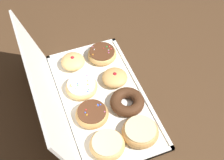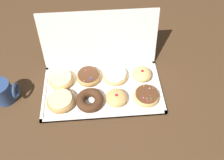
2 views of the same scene
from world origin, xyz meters
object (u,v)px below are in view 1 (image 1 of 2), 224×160
glazed_ring_donut_0 (140,132)px  sprinkle_donut_5 (92,114)px  jelly_filled_donut_2 (115,78)px  sprinkle_donut_6 (82,87)px  jelly_filled_donut_7 (73,62)px  donut_box (104,99)px  glazed_ring_donut_4 (107,145)px  chocolate_cake_ring_donut_1 (127,102)px  sprinkle_donut_3 (102,54)px

glazed_ring_donut_0 → sprinkle_donut_5: size_ratio=1.07×
jelly_filled_donut_2 → sprinkle_donut_6: size_ratio=0.81×
jelly_filled_donut_7 → jelly_filled_donut_2: bearing=-137.1°
donut_box → glazed_ring_donut_4: 0.19m
sprinkle_donut_6 → jelly_filled_donut_2: bearing=-92.4°
jelly_filled_donut_7 → glazed_ring_donut_0: bearing=-162.5°
donut_box → sprinkle_donut_6: sprinkle_donut_6 is taller
sprinkle_donut_5 → jelly_filled_donut_7: bearing=-1.7°
donut_box → glazed_ring_donut_4: size_ratio=4.70×
donut_box → jelly_filled_donut_7: size_ratio=5.85×
jelly_filled_donut_2 → sprinkle_donut_6: jelly_filled_donut_2 is taller
chocolate_cake_ring_donut_1 → glazed_ring_donut_4: bearing=136.8°
glazed_ring_donut_0 → glazed_ring_donut_4: size_ratio=1.06×
jelly_filled_donut_2 → sprinkle_donut_6: (0.01, 0.12, -0.00)m
donut_box → chocolate_cake_ring_donut_1: chocolate_cake_ring_donut_1 is taller
glazed_ring_donut_4 → jelly_filled_donut_7: jelly_filled_donut_7 is taller
donut_box → sprinkle_donut_5: bearing=133.7°
sprinkle_donut_3 → glazed_ring_donut_4: (-0.37, 0.12, 0.00)m
jelly_filled_donut_2 → glazed_ring_donut_4: jelly_filled_donut_2 is taller
glazed_ring_donut_4 → jelly_filled_donut_7: 0.37m
jelly_filled_donut_7 → sprinkle_donut_6: bearing=177.7°
sprinkle_donut_5 → glazed_ring_donut_0: bearing=-134.1°
sprinkle_donut_3 → glazed_ring_donut_4: bearing=162.6°
sprinkle_donut_6 → donut_box: bearing=-135.7°
sprinkle_donut_5 → chocolate_cake_ring_donut_1: bearing=-88.1°
glazed_ring_donut_0 → jelly_filled_donut_2: (0.24, -0.00, 0.00)m
jelly_filled_donut_2 → sprinkle_donut_6: bearing=87.6°
donut_box → jelly_filled_donut_2: (0.06, -0.06, 0.03)m
donut_box → sprinkle_donut_3: bearing=-18.0°
donut_box → jelly_filled_donut_2: size_ratio=5.74×
donut_box → sprinkle_donut_5: size_ratio=4.74×
glazed_ring_donut_0 → sprinkle_donut_3: size_ratio=1.07×
jelly_filled_donut_2 → sprinkle_donut_5: bearing=133.0°
jelly_filled_donut_2 → sprinkle_donut_3: (0.13, 0.00, -0.00)m
sprinkle_donut_5 → sprinkle_donut_6: bearing=-1.1°
sprinkle_donut_6 → chocolate_cake_ring_donut_1: bearing=-133.4°
sprinkle_donut_5 → sprinkle_donut_6: 0.12m
jelly_filled_donut_2 → glazed_ring_donut_4: size_ratio=0.82×
sprinkle_donut_3 → glazed_ring_donut_4: size_ratio=0.99×
chocolate_cake_ring_donut_1 → sprinkle_donut_3: bearing=0.9°
glazed_ring_donut_0 → sprinkle_donut_5: 0.17m
chocolate_cake_ring_donut_1 → sprinkle_donut_5: 0.13m
chocolate_cake_ring_donut_1 → sprinkle_donut_5: sprinkle_donut_5 is taller
donut_box → sprinkle_donut_6: 0.09m
donut_box → chocolate_cake_ring_donut_1: 0.09m
glazed_ring_donut_4 → sprinkle_donut_5: size_ratio=1.01×
glazed_ring_donut_0 → sprinkle_donut_3: (0.37, -0.00, -0.00)m
jelly_filled_donut_7 → donut_box: bearing=-163.2°
glazed_ring_donut_0 → glazed_ring_donut_4: (-0.00, 0.11, -0.00)m
donut_box → chocolate_cake_ring_donut_1: size_ratio=4.47×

